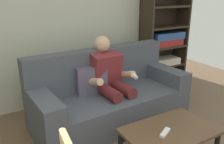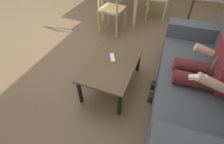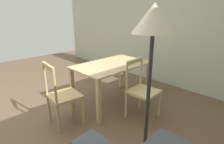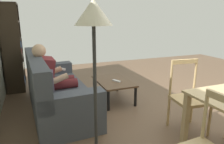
{
  "view_description": "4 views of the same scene",
  "coord_description": "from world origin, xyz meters",
  "px_view_note": "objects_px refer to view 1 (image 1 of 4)",
  "views": [
    {
      "loc": [
        -0.64,
        -0.39,
        1.68
      ],
      "look_at": [
        0.82,
        2.1,
        0.7
      ],
      "focal_mm": 38.42,
      "sensor_mm": 36.0,
      "label": 1
    },
    {
      "loc": [
        2.35,
        1.66,
        1.69
      ],
      "look_at": [
        0.89,
        1.09,
        0.23
      ],
      "focal_mm": 26.28,
      "sensor_mm": 36.0,
      "label": 2
    },
    {
      "loc": [
        0.64,
        2.74,
        1.62
      ],
      "look_at": [
        -1.48,
        0.55,
        0.6
      ],
      "focal_mm": 28.64,
      "sensor_mm": 36.0,
      "label": 3
    },
    {
      "loc": [
        -2.56,
        2.46,
        1.54
      ],
      "look_at": [
        -0.33,
        1.6,
        0.9
      ],
      "focal_mm": 33.49,
      "sensor_mm": 36.0,
      "label": 4
    }
  ],
  "objects_px": {
    "couch": "(109,96)",
    "coffee_table": "(169,134)",
    "bookshelf": "(163,44)",
    "tv_remote": "(165,133)",
    "person_lounging": "(110,80)"
  },
  "relations": [
    {
      "from": "couch",
      "to": "coffee_table",
      "type": "relative_size",
      "value": 2.33
    },
    {
      "from": "couch",
      "to": "bookshelf",
      "type": "height_order",
      "value": "bookshelf"
    },
    {
      "from": "tv_remote",
      "to": "bookshelf",
      "type": "height_order",
      "value": "bookshelf"
    },
    {
      "from": "couch",
      "to": "person_lounging",
      "type": "height_order",
      "value": "person_lounging"
    },
    {
      "from": "bookshelf",
      "to": "couch",
      "type": "bearing_deg",
      "value": -156.27
    },
    {
      "from": "couch",
      "to": "person_lounging",
      "type": "distance_m",
      "value": 0.24
    },
    {
      "from": "person_lounging",
      "to": "tv_remote",
      "type": "relative_size",
      "value": 6.63
    },
    {
      "from": "person_lounging",
      "to": "tv_remote",
      "type": "bearing_deg",
      "value": -91.17
    },
    {
      "from": "couch",
      "to": "tv_remote",
      "type": "relative_size",
      "value": 12.46
    },
    {
      "from": "tv_remote",
      "to": "bookshelf",
      "type": "distance_m",
      "value": 2.38
    },
    {
      "from": "person_lounging",
      "to": "bookshelf",
      "type": "distance_m",
      "value": 1.67
    },
    {
      "from": "person_lounging",
      "to": "coffee_table",
      "type": "relative_size",
      "value": 1.24
    },
    {
      "from": "tv_remote",
      "to": "bookshelf",
      "type": "relative_size",
      "value": 0.09
    },
    {
      "from": "coffee_table",
      "to": "bookshelf",
      "type": "xyz_separation_m",
      "value": [
        1.45,
        1.75,
        0.43
      ]
    },
    {
      "from": "couch",
      "to": "person_lounging",
      "type": "bearing_deg",
      "value": -36.94
    }
  ]
}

